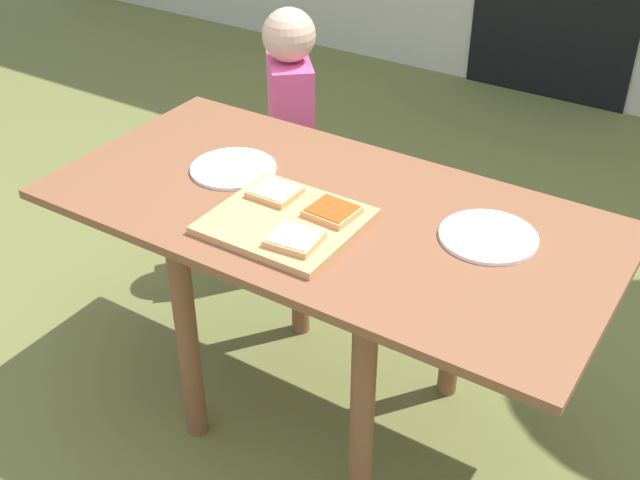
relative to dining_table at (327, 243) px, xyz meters
The scene contains 9 objects.
ground_plane 0.61m from the dining_table, ahead, with size 16.00×16.00×0.00m, color olive.
dining_table is the anchor object (origin of this frame).
cutting_board 0.18m from the dining_table, 108.36° to the right, with size 0.36×0.33×0.02m, color tan.
pizza_slice_far_right 0.16m from the dining_table, 46.92° to the right, with size 0.12×0.11×0.02m.
pizza_slice_far_left 0.20m from the dining_table, 159.40° to the right, with size 0.12×0.11×0.02m.
pizza_slice_near_right 0.25m from the dining_table, 79.55° to the right, with size 0.13×0.12×0.02m.
plate_white_right 0.43m from the dining_table, 12.21° to the left, with size 0.24×0.24×0.01m, color white.
plate_white_left 0.35m from the dining_table, behind, with size 0.24×0.24×0.01m, color white.
child_left 0.83m from the dining_table, 130.92° to the left, with size 0.26×0.27×0.98m.
Camera 1 is at (0.92, -1.48, 1.78)m, focal length 44.58 mm.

